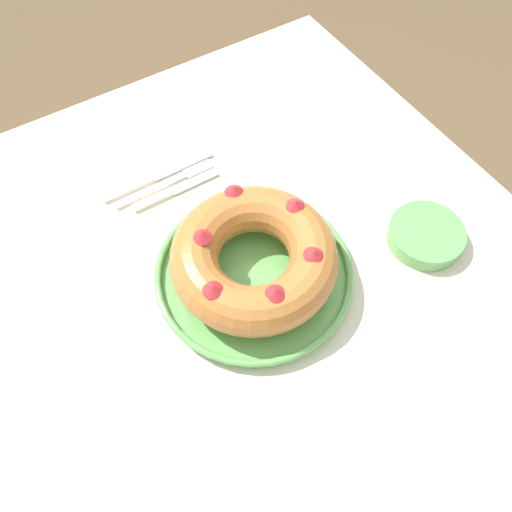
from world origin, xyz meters
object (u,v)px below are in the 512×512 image
Objects in this scene: serving_dish at (256,272)px; cake_knife at (170,193)px; serving_knife at (151,179)px; bundt_cake at (256,256)px; side_bowl at (426,235)px; fork at (172,181)px.

serving_dish is 0.25m from cake_knife.
bundt_cake is at bearing 8.60° from serving_knife.
bundt_cake is 0.32m from side_bowl.
bundt_cake is 0.30m from serving_knife.
serving_dish is 0.05m from bundt_cake.
cake_knife is (0.02, -0.02, 0.00)m from fork.
fork is at bearing -173.84° from bundt_cake.
serving_dish reaches higher than fork.
cake_knife is 0.48m from side_bowl.
side_bowl is (0.39, 0.36, 0.01)m from serving_knife.
side_bowl is at bearing 49.93° from cake_knife.
serving_dish is 0.27m from fork.
serving_dish reaches higher than cake_knife.
side_bowl is at bearing 39.55° from serving_knife.
bundt_cake is (0.00, -0.00, 0.05)m from serving_dish.
serving_knife is at bearing -125.74° from fork.
serving_knife is (-0.29, -0.06, -0.06)m from bundt_cake.
side_bowl is (0.10, 0.30, -0.05)m from bundt_cake.
serving_knife is (-0.03, -0.03, 0.00)m from fork.
serving_knife is (-0.29, -0.06, -0.01)m from serving_dish.
cake_knife is at bearing 15.26° from serving_knife.
bundt_cake reaches higher than serving_knife.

